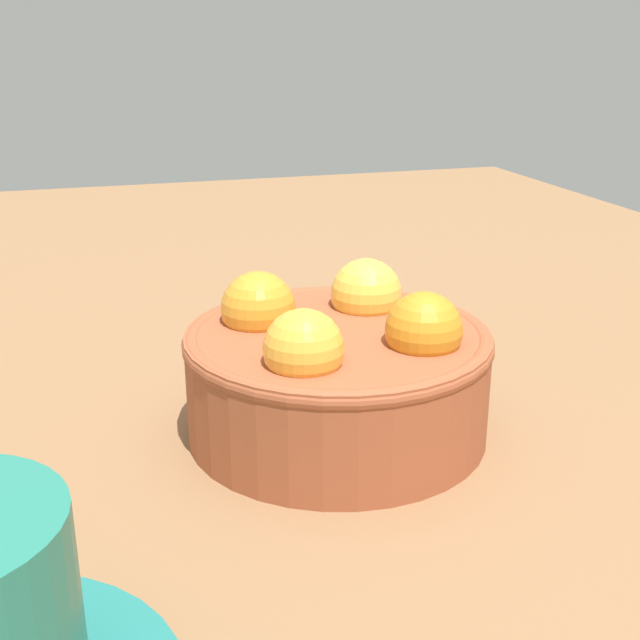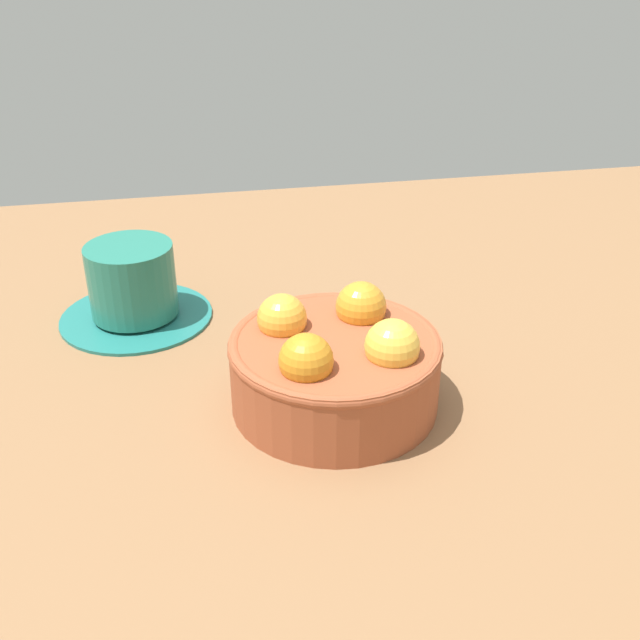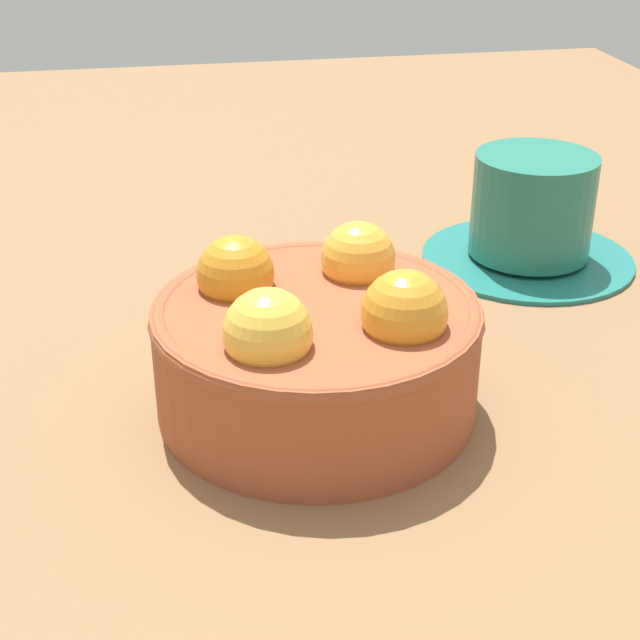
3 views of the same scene
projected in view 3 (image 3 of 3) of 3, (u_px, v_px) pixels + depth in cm
name	position (u px, v px, depth cm)	size (l,w,h in cm)	color
ground_plane	(317.00, 443.00, 48.67)	(154.56, 101.27, 4.40)	brown
terracotta_bowl	(317.00, 344.00, 45.98)	(15.79, 15.79, 8.28)	#9E4C2D
coffee_cup	(531.00, 216.00, 62.16)	(13.83, 13.83, 7.18)	#206F69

